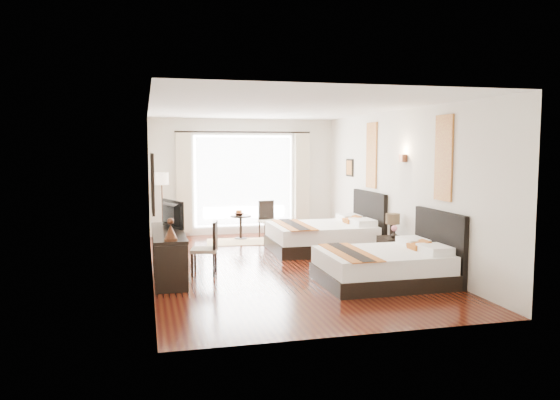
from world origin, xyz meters
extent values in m
cube|color=#350E09|center=(0.00, 0.00, -0.01)|extent=(4.50, 7.50, 0.01)
cube|color=white|center=(0.00, 0.00, 2.79)|extent=(4.50, 7.50, 0.02)
cube|color=silver|center=(2.25, 0.00, 1.40)|extent=(0.01, 7.50, 2.80)
cube|color=silver|center=(-2.25, 0.00, 1.40)|extent=(0.01, 7.50, 2.80)
cube|color=silver|center=(0.00, 3.75, 1.40)|extent=(4.50, 0.01, 2.80)
cube|color=silver|center=(0.00, -3.75, 1.40)|extent=(4.50, 0.01, 2.80)
cube|color=white|center=(0.00, 3.73, 1.30)|extent=(2.40, 0.02, 2.20)
cube|color=white|center=(0.00, 3.67, 1.30)|extent=(2.30, 0.02, 2.10)
cube|color=beige|center=(-1.45, 3.63, 1.28)|extent=(0.35, 0.14, 2.35)
cube|color=beige|center=(1.45, 3.63, 1.28)|extent=(0.35, 0.14, 2.35)
cube|color=maroon|center=(2.23, -1.64, 1.95)|extent=(0.03, 0.50, 1.35)
cube|color=maroon|center=(2.23, 1.17, 1.95)|extent=(0.03, 0.50, 1.35)
cube|color=#442618|center=(2.19, -0.33, 1.92)|extent=(0.10, 0.14, 0.14)
cube|color=black|center=(-2.22, -0.35, 1.55)|extent=(0.04, 1.25, 0.95)
cube|color=white|center=(-2.19, -0.35, 1.55)|extent=(0.01, 1.12, 0.82)
cube|color=black|center=(1.21, -1.64, 0.12)|extent=(1.90, 1.49, 0.23)
cube|color=white|center=(1.21, -1.64, 0.37)|extent=(1.84, 1.45, 0.28)
cube|color=black|center=(2.20, -1.64, 0.56)|extent=(0.08, 1.49, 1.11)
cube|color=#9C5119|center=(0.67, -1.64, 0.52)|extent=(0.51, 1.55, 0.02)
cube|color=black|center=(1.14, 1.17, 0.12)|extent=(2.05, 1.60, 0.25)
cube|color=white|center=(1.14, 1.17, 0.40)|extent=(1.99, 1.56, 0.30)
cube|color=black|center=(2.20, 1.17, 0.60)|extent=(0.08, 1.60, 1.20)
cube|color=#9C5119|center=(0.56, 1.17, 0.56)|extent=(0.55, 1.66, 0.02)
cube|color=black|center=(2.02, -0.33, 0.24)|extent=(0.41, 0.51, 0.49)
cylinder|color=black|center=(2.05, -0.24, 0.61)|extent=(0.11, 0.11, 0.22)
cylinder|color=#382B1B|center=(2.05, -0.24, 0.81)|extent=(0.26, 0.26, 0.19)
imported|color=black|center=(1.98, -0.47, 0.56)|extent=(0.16, 0.16, 0.13)
cube|color=black|center=(-1.99, -0.35, 0.38)|extent=(0.50, 2.20, 0.76)
imported|color=black|center=(-1.97, -0.01, 0.99)|extent=(0.39, 0.80, 0.47)
cube|color=#BFB093|center=(-1.41, -0.38, 0.42)|extent=(0.50, 0.50, 0.06)
cube|color=black|center=(-1.23, -0.43, 0.67)|extent=(0.13, 0.39, 0.46)
cylinder|color=black|center=(-1.96, 3.38, 0.01)|extent=(0.23, 0.23, 0.03)
cylinder|color=#442618|center=(-1.96, 3.38, 0.68)|extent=(0.03, 0.03, 1.31)
cylinder|color=beige|center=(-1.96, 3.38, 1.40)|extent=(0.31, 0.31, 0.27)
cylinder|color=black|center=(-0.21, 2.97, 0.28)|extent=(0.48, 0.48, 0.56)
imported|color=#442A18|center=(-0.25, 2.95, 0.58)|extent=(0.24, 0.24, 0.06)
cube|color=#BFB093|center=(0.43, 2.86, 0.41)|extent=(0.47, 0.47, 0.05)
cube|color=black|center=(0.40, 3.04, 0.65)|extent=(0.38, 0.11, 0.45)
cube|color=tan|center=(-0.34, 2.57, 0.01)|extent=(1.48, 1.09, 0.01)
camera|label=1|loc=(-2.34, -9.35, 2.12)|focal=35.00mm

